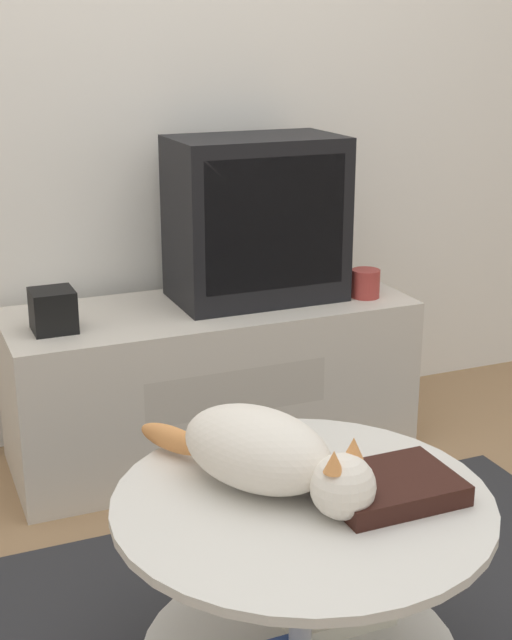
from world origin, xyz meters
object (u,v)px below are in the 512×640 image
tv (256,219)px  cat (266,454)px  dvd_box (390,487)px  speaker (53,310)px

tv → cat: (-0.45, -1.11, -0.19)m
tv → dvd_box: (-0.25, -1.23, -0.24)m
dvd_box → cat: cat is taller
dvd_box → cat: bearing=149.9°
dvd_box → cat: 0.23m
tv → cat: size_ratio=1.06×
tv → cat: 1.22m
cat → speaker: bearing=160.6°
speaker → cat: bearing=-79.1°
cat → tv: bearing=127.9°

